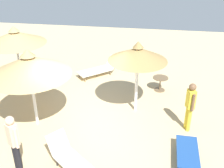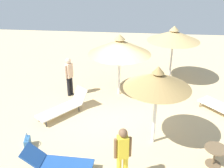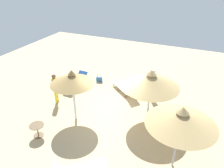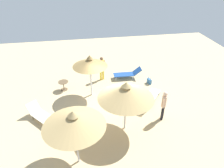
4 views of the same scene
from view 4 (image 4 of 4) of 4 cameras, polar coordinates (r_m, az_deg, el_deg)
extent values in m
cube|color=tan|center=(11.93, 0.21, -7.05)|extent=(24.00, 24.00, 0.10)
cylinder|color=#B2B2B7|center=(8.65, -9.66, -15.33)|extent=(0.08, 0.08, 2.29)
cone|color=tan|center=(7.89, -10.37, -9.83)|extent=(2.40, 2.40, 0.48)
cone|color=tan|center=(7.67, -10.61, -7.93)|extent=(0.43, 0.43, 0.22)
cylinder|color=white|center=(10.07, 3.64, -7.37)|extent=(0.10, 0.10, 2.16)
cone|color=tan|center=(9.43, 3.86, -2.22)|extent=(2.62, 2.62, 0.62)
cone|color=tan|center=(9.21, 3.95, -0.11)|extent=(0.47, 0.47, 0.22)
cylinder|color=white|center=(12.53, -5.79, 1.41)|extent=(0.11, 0.11, 2.27)
cone|color=#997A47|center=(12.03, -6.06, 5.87)|extent=(2.02, 2.02, 0.46)
cone|color=#997A47|center=(11.89, -6.15, 7.32)|extent=(0.36, 0.36, 0.22)
cube|color=silver|center=(12.68, 10.68, -3.34)|extent=(1.75, 1.56, 0.05)
cylinder|color=#2D2D33|center=(13.41, 10.71, -1.95)|extent=(0.04, 0.04, 0.23)
cylinder|color=#2D2D33|center=(13.30, 12.70, -2.50)|extent=(0.04, 0.04, 0.23)
cylinder|color=#2D2D33|center=(12.24, 8.36, -5.33)|extent=(0.04, 0.04, 0.23)
cylinder|color=#2D2D33|center=(12.13, 10.52, -5.97)|extent=(0.04, 0.04, 0.23)
cube|color=silver|center=(11.71, 9.10, -4.79)|extent=(0.63, 0.67, 0.52)
cube|color=#1E478C|center=(14.68, 3.22, 2.60)|extent=(0.65, 1.44, 0.05)
cylinder|color=silver|center=(14.45, 1.07, 1.40)|extent=(0.04, 0.04, 0.28)
cylinder|color=silver|center=(14.88, 0.77, 2.37)|extent=(0.04, 0.04, 0.28)
cylinder|color=silver|center=(14.66, 5.68, 1.72)|extent=(0.04, 0.04, 0.28)
cylinder|color=silver|center=(15.09, 5.25, 2.67)|extent=(0.04, 0.04, 0.28)
cube|color=#1E478C|center=(14.78, 6.92, 3.59)|extent=(0.62, 0.55, 0.43)
cube|color=silver|center=(11.47, -17.95, -8.77)|extent=(1.62, 1.54, 0.05)
cylinder|color=brown|center=(11.22, -14.70, -10.16)|extent=(0.04, 0.04, 0.24)
cylinder|color=brown|center=(11.01, -16.93, -11.53)|extent=(0.04, 0.04, 0.24)
cylinder|color=brown|center=(12.12, -18.64, -7.30)|extent=(0.04, 0.04, 0.24)
cylinder|color=brown|center=(11.93, -20.77, -8.50)|extent=(0.04, 0.04, 0.24)
cube|color=silver|center=(12.00, -20.81, -5.82)|extent=(0.70, 0.73, 0.49)
cylinder|color=black|center=(11.26, 13.53, -7.77)|extent=(0.13, 0.13, 0.85)
cylinder|color=black|center=(11.38, 13.71, -7.29)|extent=(0.13, 0.13, 0.85)
cube|color=beige|center=(10.88, 14.10, -4.49)|extent=(0.34, 0.33, 0.64)
sphere|color=beige|center=(10.64, 14.40, -2.60)|extent=(0.23, 0.23, 0.23)
cylinder|color=beige|center=(10.75, 13.89, -5.12)|extent=(0.09, 0.09, 0.58)
cylinder|color=beige|center=(11.04, 14.28, -4.08)|extent=(0.09, 0.09, 0.58)
cylinder|color=yellow|center=(14.46, -3.07, 2.66)|extent=(0.13, 0.13, 0.84)
cylinder|color=yellow|center=(14.52, -2.44, 2.82)|extent=(0.13, 0.13, 0.84)
cube|color=yellow|center=(14.16, -2.83, 5.34)|extent=(0.29, 0.33, 0.63)
sphere|color=brown|center=(13.97, -2.88, 6.91)|extent=(0.23, 0.23, 0.23)
cylinder|color=brown|center=(14.10, -3.53, 5.09)|extent=(0.09, 0.09, 0.58)
cylinder|color=brown|center=(14.23, -2.14, 5.40)|extent=(0.09, 0.09, 0.58)
cube|color=#336699|center=(14.35, 10.11, 0.74)|extent=(0.41, 0.24, 0.33)
torus|color=#336699|center=(14.24, 10.18, 1.48)|extent=(0.27, 0.08, 0.27)
cylinder|color=brown|center=(13.60, -13.19, 0.56)|extent=(0.63, 0.63, 0.02)
cylinder|color=brown|center=(13.75, -13.04, -0.49)|extent=(0.05, 0.05, 0.57)
cylinder|color=brown|center=(13.90, -12.91, -1.45)|extent=(0.44, 0.44, 0.02)
camera|label=1|loc=(14.71, 30.99, 20.06)|focal=43.82mm
camera|label=2|loc=(18.01, -6.53, 25.17)|focal=42.05mm
camera|label=3|loc=(8.71, -59.24, 11.68)|focal=34.22mm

